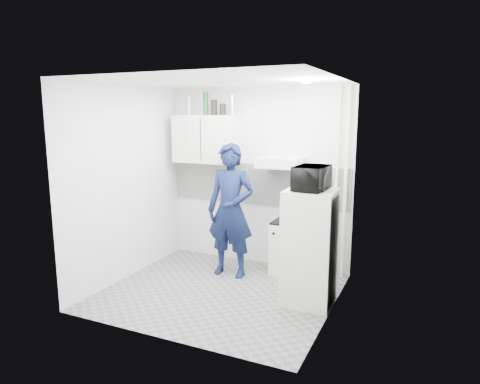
% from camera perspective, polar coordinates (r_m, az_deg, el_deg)
% --- Properties ---
extents(floor, '(2.80, 2.80, 0.00)m').
position_cam_1_polar(floor, '(5.57, -2.75, -13.16)').
color(floor, slate).
rests_on(floor, ground).
extents(ceiling, '(2.80, 2.80, 0.00)m').
position_cam_1_polar(ceiling, '(5.11, -3.01, 14.60)').
color(ceiling, white).
rests_on(ceiling, wall_back).
extents(wall_back, '(2.80, 0.00, 2.80)m').
position_cam_1_polar(wall_back, '(6.31, 2.35, 1.98)').
color(wall_back, white).
rests_on(wall_back, floor).
extents(wall_left, '(0.00, 2.60, 2.60)m').
position_cam_1_polar(wall_left, '(5.95, -14.94, 1.12)').
color(wall_left, white).
rests_on(wall_left, floor).
extents(wall_right, '(0.00, 2.60, 2.60)m').
position_cam_1_polar(wall_right, '(4.72, 12.41, -1.16)').
color(wall_right, white).
rests_on(wall_right, floor).
extents(person, '(0.68, 0.46, 1.84)m').
position_cam_1_polar(person, '(5.85, -1.26, -2.46)').
color(person, '#0E1636').
rests_on(person, floor).
extents(stove, '(0.46, 0.46, 0.73)m').
position_cam_1_polar(stove, '(6.09, 6.56, -7.43)').
color(stove, silver).
rests_on(stove, floor).
extents(fridge, '(0.58, 0.58, 1.37)m').
position_cam_1_polar(fridge, '(5.11, 9.26, -7.29)').
color(fridge, white).
rests_on(fridge, floor).
extents(stove_top, '(0.44, 0.44, 0.03)m').
position_cam_1_polar(stove_top, '(5.99, 6.63, -3.98)').
color(stove_top, black).
rests_on(stove_top, stove).
extents(saucepan, '(0.16, 0.16, 0.09)m').
position_cam_1_polar(saucepan, '(5.99, 7.00, -3.41)').
color(saucepan, silver).
rests_on(saucepan, stove_top).
extents(microwave, '(0.51, 0.36, 0.28)m').
position_cam_1_polar(microwave, '(4.93, 9.54, 1.86)').
color(microwave, black).
rests_on(microwave, fridge).
extents(bottle_b, '(0.07, 0.07, 0.27)m').
position_cam_1_polar(bottle_b, '(6.55, -6.87, 11.32)').
color(bottle_b, '#B2B7BC').
rests_on(bottle_b, upper_cabinet).
extents(bottle_d, '(0.08, 0.08, 0.34)m').
position_cam_1_polar(bottle_d, '(6.41, -4.59, 11.68)').
color(bottle_d, '#144C1E').
rests_on(bottle_d, upper_cabinet).
extents(canister_a, '(0.09, 0.09, 0.22)m').
position_cam_1_polar(canister_a, '(6.34, -3.49, 11.20)').
color(canister_a, black).
rests_on(canister_a, upper_cabinet).
extents(canister_b, '(0.09, 0.09, 0.17)m').
position_cam_1_polar(canister_b, '(6.27, -2.30, 10.95)').
color(canister_b, black).
rests_on(canister_b, upper_cabinet).
extents(bottle_e, '(0.07, 0.07, 0.29)m').
position_cam_1_polar(bottle_e, '(6.21, -1.09, 11.51)').
color(bottle_e, silver).
rests_on(bottle_e, upper_cabinet).
extents(upper_cabinet, '(1.00, 0.35, 0.70)m').
position_cam_1_polar(upper_cabinet, '(6.41, -4.48, 7.05)').
color(upper_cabinet, white).
rests_on(upper_cabinet, wall_back).
extents(range_hood, '(0.60, 0.50, 0.14)m').
position_cam_1_polar(range_hood, '(5.88, 5.51, 3.98)').
color(range_hood, silver).
rests_on(range_hood, wall_back).
extents(backsplash, '(2.74, 0.03, 0.60)m').
position_cam_1_polar(backsplash, '(6.31, 2.29, 1.07)').
color(backsplash, white).
rests_on(backsplash, wall_back).
extents(pipe_a, '(0.05, 0.05, 2.60)m').
position_cam_1_polar(pipe_a, '(5.87, 13.89, 1.04)').
color(pipe_a, silver).
rests_on(pipe_a, floor).
extents(pipe_b, '(0.04, 0.04, 2.60)m').
position_cam_1_polar(pipe_b, '(5.89, 12.74, 1.13)').
color(pipe_b, silver).
rests_on(pipe_b, floor).
extents(ceiling_spot_fixture, '(0.10, 0.10, 0.02)m').
position_cam_1_polar(ceiling_spot_fixture, '(4.93, 8.83, 14.30)').
color(ceiling_spot_fixture, white).
rests_on(ceiling_spot_fixture, ceiling).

